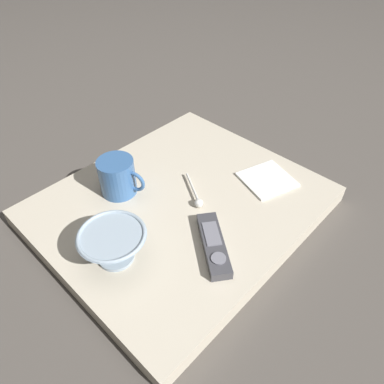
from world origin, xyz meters
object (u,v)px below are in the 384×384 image
Objects in this scene: coffee_mug at (118,177)px; folded_napkin at (267,179)px; cereal_bowl at (114,245)px; tv_remote_near at (214,244)px; teaspoon at (197,199)px.

coffee_mug is 0.78× the size of folded_napkin.
cereal_bowl is 0.21m from coffee_mug.
cereal_bowl is at bearing -39.42° from tv_remote_near.
tv_remote_near is at bearing 9.70° from folded_napkin.
cereal_bowl is at bearing 49.87° from coffee_mug.
coffee_mug is 1.06× the size of teaspoon.
teaspoon is at bearing 178.19° from cereal_bowl.
coffee_mug is at bearing -130.13° from cereal_bowl.
teaspoon is at bearing -22.61° from folded_napkin.
tv_remote_near is 1.05× the size of folded_napkin.
coffee_mug is 0.20m from teaspoon.
coffee_mug reaches higher than cereal_bowl.
tv_remote_near is at bearing 140.58° from cereal_bowl.
coffee_mug reaches higher than folded_napkin.
folded_napkin is (-0.43, 0.09, -0.04)m from cereal_bowl.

